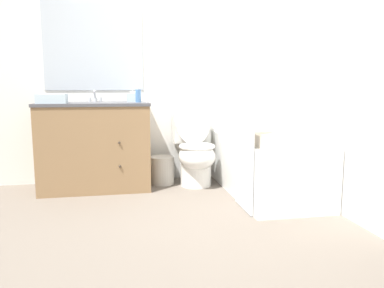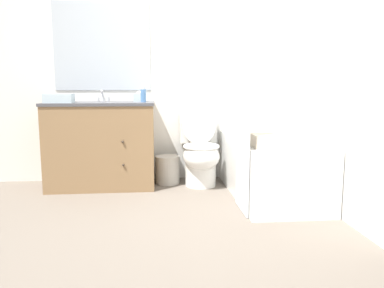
% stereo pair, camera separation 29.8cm
% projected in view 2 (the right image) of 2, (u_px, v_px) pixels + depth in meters
% --- Properties ---
extents(ground_plane, '(14.00, 14.00, 0.00)m').
position_uv_depth(ground_plane, '(181.00, 233.00, 2.67)').
color(ground_plane, '#6B6056').
extents(wall_back, '(8.00, 0.06, 2.50)m').
position_uv_depth(wall_back, '(170.00, 67.00, 4.14)').
color(wall_back, silver).
rests_on(wall_back, ground_plane).
extents(wall_right, '(0.05, 2.66, 2.50)m').
position_uv_depth(wall_right, '(316.00, 63.00, 3.43)').
color(wall_right, silver).
rests_on(wall_right, ground_plane).
extents(vanity_cabinet, '(1.09, 0.61, 0.88)m').
position_uv_depth(vanity_cabinet, '(102.00, 144.00, 3.88)').
color(vanity_cabinet, olive).
rests_on(vanity_cabinet, ground_plane).
extents(sink_faucet, '(0.14, 0.12, 0.12)m').
position_uv_depth(sink_faucet, '(103.00, 98.00, 4.02)').
color(sink_faucet, silver).
rests_on(sink_faucet, vanity_cabinet).
extents(toilet, '(0.40, 0.63, 0.84)m').
position_uv_depth(toilet, '(200.00, 152.00, 3.95)').
color(toilet, white).
rests_on(toilet, ground_plane).
extents(bathtub, '(0.71, 1.52, 0.54)m').
position_uv_depth(bathtub, '(269.00, 166.00, 3.60)').
color(bathtub, white).
rests_on(bathtub, ground_plane).
extents(shower_curtain, '(0.01, 0.42, 1.85)m').
position_uv_depth(shower_curtain, '(244.00, 100.00, 3.02)').
color(shower_curtain, white).
rests_on(shower_curtain, ground_plane).
extents(wastebasket, '(0.26, 0.26, 0.30)m').
position_uv_depth(wastebasket, '(168.00, 170.00, 4.05)').
color(wastebasket, '#B7B2A8').
rests_on(wastebasket, ground_plane).
extents(tissue_box, '(0.13, 0.13, 0.11)m').
position_uv_depth(tissue_box, '(140.00, 97.00, 3.99)').
color(tissue_box, silver).
rests_on(tissue_box, vanity_cabinet).
extents(soap_dispenser, '(0.06, 0.06, 0.16)m').
position_uv_depth(soap_dispenser, '(143.00, 95.00, 3.81)').
color(soap_dispenser, '#4C7AB2').
rests_on(soap_dispenser, vanity_cabinet).
extents(hand_towel_folded, '(0.27, 0.17, 0.09)m').
position_uv_depth(hand_towel_folded, '(59.00, 98.00, 3.63)').
color(hand_towel_folded, silver).
rests_on(hand_towel_folded, vanity_cabinet).
extents(bath_towel_folded, '(0.29, 0.25, 0.11)m').
position_uv_depth(bath_towel_folded, '(270.00, 140.00, 3.07)').
color(bath_towel_folded, beige).
rests_on(bath_towel_folded, bathtub).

